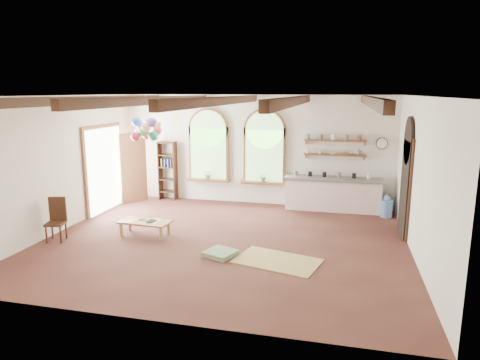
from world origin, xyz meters
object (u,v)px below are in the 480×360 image
(kitchen_counter, at_px, (333,194))
(side_chair, at_px, (56,228))
(coffee_table, at_px, (145,223))
(balloon_cluster, at_px, (147,129))

(kitchen_counter, distance_m, side_chair, 7.18)
(coffee_table, height_order, balloon_cluster, balloon_cluster)
(side_chair, xyz_separation_m, balloon_cluster, (1.25, 2.20, 2.05))
(coffee_table, bearing_deg, kitchen_counter, 37.35)
(kitchen_counter, height_order, balloon_cluster, balloon_cluster)
(coffee_table, distance_m, balloon_cluster, 2.52)
(kitchen_counter, bearing_deg, coffee_table, -142.65)
(coffee_table, height_order, side_chair, side_chair)
(side_chair, distance_m, balloon_cluster, 3.26)
(kitchen_counter, xyz_separation_m, side_chair, (-5.96, -4.01, -0.19))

